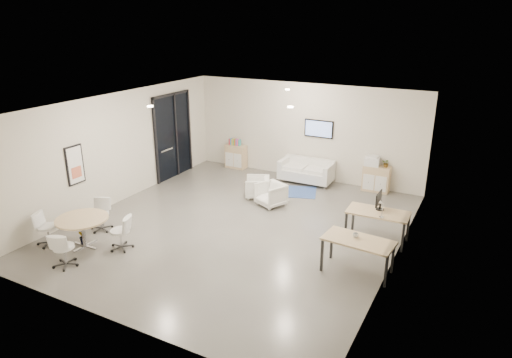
{
  "coord_description": "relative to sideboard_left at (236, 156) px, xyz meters",
  "views": [
    {
      "loc": [
        5.52,
        -9.4,
        5.19
      ],
      "look_at": [
        0.33,
        0.4,
        1.25
      ],
      "focal_mm": 32.0,
      "sensor_mm": 36.0,
      "label": 1
    }
  ],
  "objects": [
    {
      "name": "artwork",
      "position": [
        -1.42,
        -5.88,
        1.13
      ],
      "size": [
        0.05,
        0.54,
        1.04
      ],
      "color": "black",
      "rests_on": "room_shell"
    },
    {
      "name": "desk_front",
      "position": [
        5.95,
        -5.05,
        0.27
      ],
      "size": [
        1.53,
        0.86,
        0.77
      ],
      "rotation": [
        0.0,
        0.0,
        -0.09
      ],
      "color": "tan",
      "rests_on": "room_shell"
    },
    {
      "name": "loveseat",
      "position": [
        2.85,
        -0.22,
        -0.06
      ],
      "size": [
        1.75,
        0.89,
        0.65
      ],
      "rotation": [
        0.0,
        0.0,
        0.01
      ],
      "color": "silver",
      "rests_on": "room_shell"
    },
    {
      "name": "monitor",
      "position": [
        5.92,
        -3.23,
        0.58
      ],
      "size": [
        0.2,
        0.5,
        0.44
      ],
      "color": "black",
      "rests_on": "desk_rear"
    },
    {
      "name": "plant_cabinet",
      "position": [
        5.36,
        0.02,
        0.51
      ],
      "size": [
        0.29,
        0.31,
        0.21
      ],
      "primitive_type": "imported",
      "rotation": [
        0.0,
        0.0,
        -0.22
      ],
      "color": "#3F7F3F",
      "rests_on": "sideboard_right"
    },
    {
      "name": "wall_tv",
      "position": [
        3.05,
        0.18,
        1.33
      ],
      "size": [
        0.98,
        0.06,
        0.58
      ],
      "color": "black",
      "rests_on": "room_shell"
    },
    {
      "name": "armchair_left",
      "position": [
        2.04,
        -2.21,
        -0.06
      ],
      "size": [
        0.88,
        0.9,
        0.71
      ],
      "primitive_type": "imported",
      "rotation": [
        0.0,
        0.0,
        -1.13
      ],
      "color": "silver",
      "rests_on": "room_shell"
    },
    {
      "name": "round_table",
      "position": [
        -0.12,
        -6.96,
        0.23
      ],
      "size": [
        1.21,
        1.21,
        0.74
      ],
      "color": "tan",
      "rests_on": "room_shell"
    },
    {
      "name": "printer",
      "position": [
        4.93,
        -0.0,
        0.55
      ],
      "size": [
        0.48,
        0.41,
        0.32
      ],
      "rotation": [
        0.0,
        0.0,
        0.08
      ],
      "color": "white",
      "rests_on": "sideboard_right"
    },
    {
      "name": "armchair_right",
      "position": [
        2.69,
        -2.6,
        -0.05
      ],
      "size": [
        0.93,
        0.91,
        0.74
      ],
      "primitive_type": "imported",
      "rotation": [
        0.0,
        0.0,
        -0.43
      ],
      "color": "silver",
      "rests_on": "room_shell"
    },
    {
      "name": "books",
      "position": [
        -0.04,
        0.0,
        0.53
      ],
      "size": [
        0.44,
        0.14,
        0.22
      ],
      "color": "red",
      "rests_on": "sideboard_left"
    },
    {
      "name": "room_shell",
      "position": [
        2.55,
        -4.28,
        1.18
      ],
      "size": [
        9.6,
        10.6,
        4.8
      ],
      "color": "#55524D",
      "rests_on": "ground"
    },
    {
      "name": "cup",
      "position": [
        5.86,
        -4.97,
        0.41
      ],
      "size": [
        0.13,
        0.1,
        0.12
      ],
      "primitive_type": "imported",
      "rotation": [
        0.0,
        0.0,
        0.05
      ],
      "color": "white",
      "rests_on": "desk_front"
    },
    {
      "name": "plant_floor",
      "position": [
        -0.31,
        -6.86,
        -0.35
      ],
      "size": [
        0.31,
        0.38,
        0.15
      ],
      "primitive_type": "imported",
      "rotation": [
        0.0,
        0.0,
        -0.44
      ],
      "color": "#3F7F3F",
      "rests_on": "room_shell"
    },
    {
      "name": "blue_rug",
      "position": [
        2.77,
        -1.31,
        -0.41
      ],
      "size": [
        1.82,
        1.49,
        0.01
      ],
      "primitive_type": "cube",
      "rotation": [
        0.0,
        0.0,
        0.33
      ],
      "color": "navy",
      "rests_on": "room_shell"
    },
    {
      "name": "glass_door",
      "position": [
        -1.4,
        -1.77,
        1.08
      ],
      "size": [
        0.09,
        1.9,
        2.85
      ],
      "color": "black",
      "rests_on": "room_shell"
    },
    {
      "name": "desk_rear",
      "position": [
        5.96,
        -3.38,
        0.27
      ],
      "size": [
        1.49,
        0.78,
        0.76
      ],
      "rotation": [
        0.0,
        0.0,
        0.03
      ],
      "color": "tan",
      "rests_on": "room_shell"
    },
    {
      "name": "sideboard_right",
      "position": [
        5.1,
        -0.0,
        -0.01
      ],
      "size": [
        0.82,
        0.4,
        0.82
      ],
      "color": "tan",
      "rests_on": "room_shell"
    },
    {
      "name": "ceiling_spots",
      "position": [
        2.35,
        -3.45,
        2.76
      ],
      "size": [
        3.14,
        4.14,
        0.03
      ],
      "color": "#FFEAC6",
      "rests_on": "room_shell"
    },
    {
      "name": "meeting_chairs",
      "position": [
        -0.12,
        -6.96,
        -0.01
      ],
      "size": [
        2.45,
        2.45,
        0.82
      ],
      "color": "white",
      "rests_on": "room_shell"
    },
    {
      "name": "sideboard_left",
      "position": [
        0.0,
        0.0,
        0.0
      ],
      "size": [
        0.75,
        0.39,
        0.84
      ],
      "color": "tan",
      "rests_on": "room_shell"
    }
  ]
}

